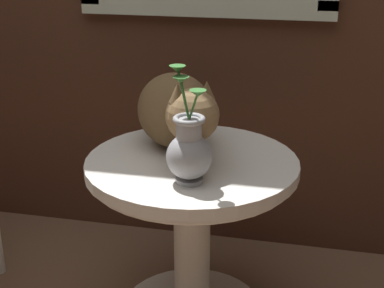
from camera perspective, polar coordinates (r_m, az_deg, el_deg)
wicker_side_table at (r=1.76m, az=-0.00°, el=-6.79°), size 0.64×0.64×0.57m
cat at (r=1.73m, az=-1.46°, el=3.36°), size 0.35×0.53×0.25m
pewter_vase_with_ivy at (r=1.50m, az=-0.31°, el=-0.54°), size 0.12×0.12×0.31m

